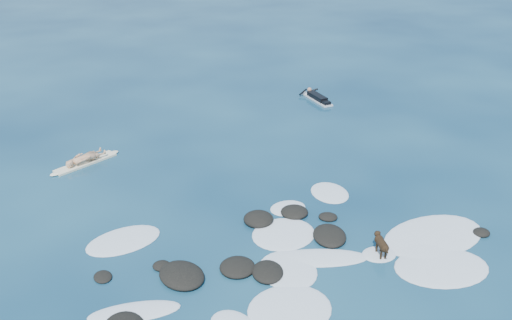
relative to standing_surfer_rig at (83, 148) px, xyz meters
name	(u,v)px	position (x,y,z in m)	size (l,w,h in m)	color
ground	(269,237)	(5.76, -7.42, -0.73)	(160.00, 160.00, 0.00)	#0A2642
reef_rocks	(239,259)	(4.45, -8.46, -0.65)	(14.32, 5.61, 0.41)	black
breaking_foam	(329,255)	(7.26, -8.92, -0.72)	(13.44, 8.06, 0.12)	white
standing_surfer_rig	(83,148)	(0.00, 0.00, 0.00)	(2.92, 1.98, 1.85)	#FFF3CB
paddling_surfer_rig	(317,97)	(12.23, 4.80, -0.57)	(1.22, 2.72, 0.47)	silver
dog	(381,243)	(8.77, -9.38, -0.27)	(0.36, 1.11, 0.70)	black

